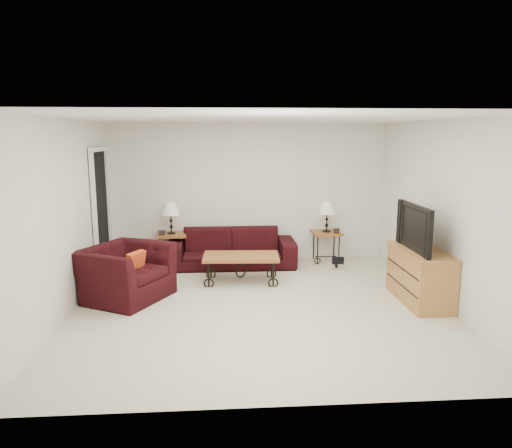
{
  "coord_description": "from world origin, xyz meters",
  "views": [
    {
      "loc": [
        -0.5,
        -6.23,
        2.3
      ],
      "look_at": [
        0.0,
        0.7,
        1.0
      ],
      "focal_mm": 33.65,
      "sensor_mm": 36.0,
      "label": 1
    }
  ],
  "objects_px": {
    "sofa": "(232,248)",
    "coffee_table": "(241,269)",
    "television": "(422,227)",
    "lamp_right": "(327,217)",
    "backpack": "(337,257)",
    "tv_stand": "(420,276)",
    "side_table_left": "(172,249)",
    "side_table_right": "(326,247)",
    "lamp_left": "(171,218)",
    "armchair": "(125,273)"
  },
  "relations": [
    {
      "from": "armchair",
      "to": "tv_stand",
      "type": "distance_m",
      "value": 4.13
    },
    {
      "from": "side_table_left",
      "to": "lamp_right",
      "type": "bearing_deg",
      "value": -0.0
    },
    {
      "from": "side_table_left",
      "to": "armchair",
      "type": "bearing_deg",
      "value": -104.85
    },
    {
      "from": "coffee_table",
      "to": "armchair",
      "type": "bearing_deg",
      "value": -158.91
    },
    {
      "from": "tv_stand",
      "to": "side_table_left",
      "type": "bearing_deg",
      "value": 148.66
    },
    {
      "from": "sofa",
      "to": "tv_stand",
      "type": "bearing_deg",
      "value": -38.33
    },
    {
      "from": "sofa",
      "to": "backpack",
      "type": "xyz_separation_m",
      "value": [
        1.82,
        -0.27,
        -0.13
      ]
    },
    {
      "from": "side_table_left",
      "to": "side_table_right",
      "type": "xyz_separation_m",
      "value": [
        2.8,
        -0.0,
        -0.0
      ]
    },
    {
      "from": "sofa",
      "to": "tv_stand",
      "type": "distance_m",
      "value": 3.27
    },
    {
      "from": "lamp_right",
      "to": "tv_stand",
      "type": "height_order",
      "value": "lamp_right"
    },
    {
      "from": "side_table_right",
      "to": "coffee_table",
      "type": "height_order",
      "value": "side_table_right"
    },
    {
      "from": "coffee_table",
      "to": "lamp_right",
      "type": "bearing_deg",
      "value": 35.54
    },
    {
      "from": "lamp_right",
      "to": "sofa",
      "type": "bearing_deg",
      "value": -174.07
    },
    {
      "from": "sofa",
      "to": "lamp_right",
      "type": "height_order",
      "value": "lamp_right"
    },
    {
      "from": "television",
      "to": "tv_stand",
      "type": "bearing_deg",
      "value": 90.0
    },
    {
      "from": "backpack",
      "to": "lamp_right",
      "type": "bearing_deg",
      "value": 121.16
    },
    {
      "from": "tv_stand",
      "to": "backpack",
      "type": "relative_size",
      "value": 3.15
    },
    {
      "from": "sofa",
      "to": "armchair",
      "type": "xyz_separation_m",
      "value": [
        -1.54,
        -1.61,
        0.05
      ]
    },
    {
      "from": "lamp_left",
      "to": "backpack",
      "type": "bearing_deg",
      "value": -8.77
    },
    {
      "from": "lamp_right",
      "to": "coffee_table",
      "type": "distance_m",
      "value": 2.07
    },
    {
      "from": "sofa",
      "to": "coffee_table",
      "type": "height_order",
      "value": "sofa"
    },
    {
      "from": "lamp_left",
      "to": "lamp_right",
      "type": "distance_m",
      "value": 2.8
    },
    {
      "from": "tv_stand",
      "to": "television",
      "type": "relative_size",
      "value": 1.12
    },
    {
      "from": "coffee_table",
      "to": "armchair",
      "type": "relative_size",
      "value": 1.01
    },
    {
      "from": "coffee_table",
      "to": "tv_stand",
      "type": "distance_m",
      "value": 2.67
    },
    {
      "from": "side_table_right",
      "to": "coffee_table",
      "type": "distance_m",
      "value": 1.97
    },
    {
      "from": "television",
      "to": "armchair",
      "type": "bearing_deg",
      "value": -95.89
    },
    {
      "from": "coffee_table",
      "to": "television",
      "type": "relative_size",
      "value": 1.06
    },
    {
      "from": "sofa",
      "to": "side_table_left",
      "type": "height_order",
      "value": "sofa"
    },
    {
      "from": "armchair",
      "to": "side_table_right",
      "type": "bearing_deg",
      "value": -32.79
    },
    {
      "from": "tv_stand",
      "to": "backpack",
      "type": "distance_m",
      "value": 1.92
    },
    {
      "from": "lamp_right",
      "to": "armchair",
      "type": "distance_m",
      "value": 3.76
    },
    {
      "from": "side_table_left",
      "to": "lamp_right",
      "type": "distance_m",
      "value": 2.85
    },
    {
      "from": "side_table_right",
      "to": "lamp_left",
      "type": "distance_m",
      "value": 2.85
    },
    {
      "from": "tv_stand",
      "to": "television",
      "type": "distance_m",
      "value": 0.69
    },
    {
      "from": "backpack",
      "to": "tv_stand",
      "type": "bearing_deg",
      "value": -47.63
    },
    {
      "from": "armchair",
      "to": "backpack",
      "type": "bearing_deg",
      "value": -39.68
    },
    {
      "from": "lamp_left",
      "to": "backpack",
      "type": "height_order",
      "value": "lamp_left"
    },
    {
      "from": "lamp_right",
      "to": "backpack",
      "type": "bearing_deg",
      "value": -78.38
    },
    {
      "from": "coffee_table",
      "to": "television",
      "type": "height_order",
      "value": "television"
    },
    {
      "from": "lamp_left",
      "to": "backpack",
      "type": "xyz_separation_m",
      "value": [
        2.89,
        -0.45,
        -0.65
      ]
    },
    {
      "from": "side_table_left",
      "to": "lamp_left",
      "type": "bearing_deg",
      "value": 0.0
    },
    {
      "from": "lamp_left",
      "to": "coffee_table",
      "type": "distance_m",
      "value": 1.77
    },
    {
      "from": "sofa",
      "to": "lamp_left",
      "type": "height_order",
      "value": "lamp_left"
    },
    {
      "from": "side_table_left",
      "to": "lamp_left",
      "type": "height_order",
      "value": "lamp_left"
    },
    {
      "from": "television",
      "to": "lamp_right",
      "type": "bearing_deg",
      "value": -159.76
    },
    {
      "from": "lamp_left",
      "to": "lamp_right",
      "type": "xyz_separation_m",
      "value": [
        2.8,
        -0.0,
        -0.01
      ]
    },
    {
      "from": "sofa",
      "to": "backpack",
      "type": "distance_m",
      "value": 1.85
    },
    {
      "from": "side_table_right",
      "to": "armchair",
      "type": "relative_size",
      "value": 0.48
    },
    {
      "from": "lamp_left",
      "to": "television",
      "type": "relative_size",
      "value": 0.51
    }
  ]
}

